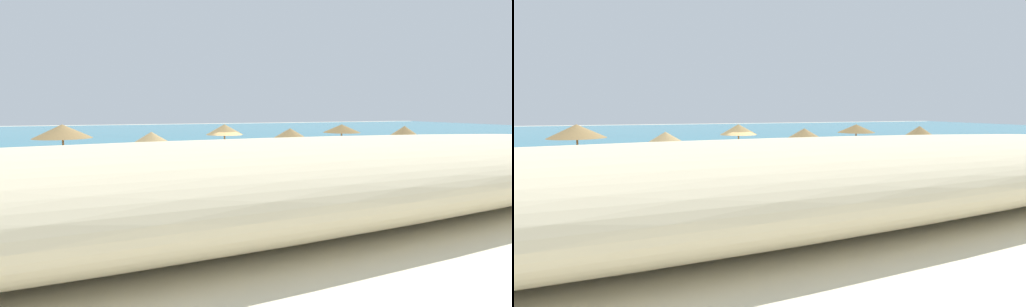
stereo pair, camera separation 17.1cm
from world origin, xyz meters
The scene contains 12 objects.
ground_plane centered at (0.00, 0.00, 0.00)m, with size 160.00×160.00×0.00m, color beige.
sea_water centered at (0.00, 41.75, 0.00)m, with size 160.00×71.55×0.01m, color teal.
dune_ridge centered at (-3.64, -8.16, 1.43)m, with size 55.10×6.74×2.85m, color beige.
beach_umbrella_1 centered at (-8.39, 1.68, 2.67)m, with size 2.66×2.66×3.00m.
beach_umbrella_2 centered at (-4.31, 1.78, 2.23)m, with size 2.19×2.19×2.57m.
beach_umbrella_3 centered at (-0.45, 1.77, 2.61)m, with size 2.02×2.02×2.90m.
beach_umbrella_4 centered at (3.56, 1.97, 2.31)m, with size 1.93×1.93×2.60m.
beach_umbrella_5 centered at (7.08, 2.05, 2.52)m, with size 2.29×2.29×2.78m.
beach_umbrella_6 centered at (11.45, 1.57, 2.30)m, with size 1.92×1.92×2.64m.
lounge_chair_0 centered at (4.13, 1.40, 0.38)m, with size 1.76×0.91×0.99m.
lounge_chair_1 centered at (-7.60, 1.13, 0.44)m, with size 1.44×0.92×1.04m.
beach_ball centered at (-0.40, -0.40, 0.18)m, with size 0.35×0.35×0.35m, color blue.
Camera 1 is at (-5.95, -18.66, 3.72)m, focal length 27.23 mm.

